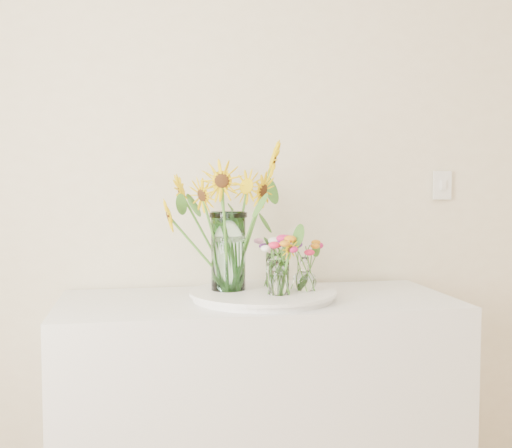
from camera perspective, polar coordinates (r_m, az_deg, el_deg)
The scene contains 10 objects.
counter at distance 2.43m, azimuth 0.14°, elevation -17.11°, with size 1.40×0.60×0.90m, color white.
tray at distance 2.29m, azimuth 0.61°, elevation -6.40°, with size 0.50×0.50×0.03m, color white.
mason_jar at distance 2.29m, azimuth -2.48°, elevation -2.45°, with size 0.12×0.12×0.29m, color #C1F4E6.
sunflower_bouquet at distance 2.28m, azimuth -2.49°, elevation 0.80°, with size 0.81×0.81×0.55m, color #EDC204, non-canonical shape.
small_vase_a at distance 2.20m, azimuth 2.04°, elevation -4.86°, with size 0.07×0.07×0.12m, color white.
wildflower_posy_a at distance 2.20m, azimuth 2.05°, elevation -3.70°, with size 0.20×0.20×0.21m, color orange, non-canonical shape.
small_vase_b at distance 2.29m, azimuth 4.34°, elevation -4.49°, with size 0.09×0.09×0.12m, color white, non-canonical shape.
wildflower_posy_b at distance 2.29m, azimuth 4.34°, elevation -3.37°, with size 0.22×0.22×0.21m, color orange, non-canonical shape.
small_vase_c at distance 2.37m, azimuth 1.78°, elevation -4.14°, with size 0.07×0.07×0.13m, color white.
wildflower_posy_c at distance 2.37m, azimuth 1.78°, elevation -3.06°, with size 0.18×0.18×0.22m, color orange, non-canonical shape.
Camera 1 is at (-0.73, -0.30, 1.33)m, focal length 45.00 mm.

